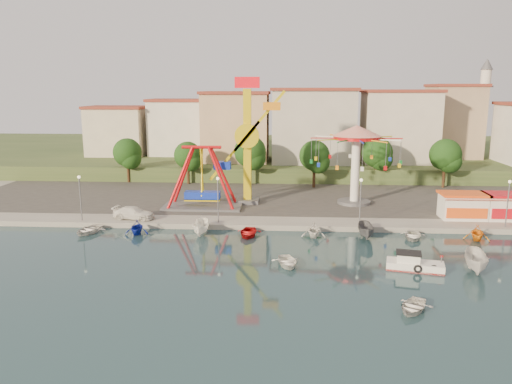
# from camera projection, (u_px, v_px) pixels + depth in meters

# --- Properties ---
(ground) EXTENTS (200.00, 200.00, 0.00)m
(ground) POSITION_uv_depth(u_px,v_px,m) (289.00, 269.00, 44.05)
(ground) COLOR #142B37
(ground) RESTS_ON ground
(quay_deck) EXTENTS (200.00, 100.00, 0.60)m
(quay_deck) POSITION_uv_depth(u_px,v_px,m) (288.00, 163.00, 104.58)
(quay_deck) COLOR #9E998E
(quay_deck) RESTS_ON ground
(asphalt_pad) EXTENTS (90.00, 28.00, 0.01)m
(asphalt_pad) POSITION_uv_depth(u_px,v_px,m) (288.00, 193.00, 73.24)
(asphalt_pad) COLOR #4C4944
(asphalt_pad) RESTS_ON quay_deck
(hill_terrace) EXTENTS (200.00, 60.00, 3.00)m
(hill_terrace) POSITION_uv_depth(u_px,v_px,m) (288.00, 154.00, 109.22)
(hill_terrace) COLOR #384C26
(hill_terrace) RESTS_ON ground
(pirate_ship_ride) EXTENTS (10.00, 5.00, 8.00)m
(pirate_ship_ride) POSITION_uv_depth(u_px,v_px,m) (202.00, 178.00, 63.52)
(pirate_ship_ride) COLOR #59595E
(pirate_ship_ride) RESTS_ON quay_deck
(kamikaze_tower) EXTENTS (6.71, 3.10, 16.50)m
(kamikaze_tower) POSITION_uv_depth(u_px,v_px,m) (250.00, 144.00, 65.20)
(kamikaze_tower) COLOR #59595E
(kamikaze_tower) RESTS_ON quay_deck
(wave_swinger) EXTENTS (11.60, 11.60, 10.40)m
(wave_swinger) POSITION_uv_depth(u_px,v_px,m) (356.00, 147.00, 64.90)
(wave_swinger) COLOR #59595E
(wave_swinger) RESTS_ON quay_deck
(booth_left) EXTENTS (5.40, 3.78, 3.08)m
(booth_left) POSITION_uv_depth(u_px,v_px,m) (463.00, 206.00, 58.51)
(booth_left) COLOR white
(booth_left) RESTS_ON quay_deck
(booth_mid) EXTENTS (5.40, 3.78, 3.08)m
(booth_mid) POSITION_uv_depth(u_px,v_px,m) (507.00, 206.00, 58.21)
(booth_mid) COLOR white
(booth_mid) RESTS_ON quay_deck
(lamp_post_0) EXTENTS (0.14, 0.14, 5.00)m
(lamp_post_0) POSITION_uv_depth(u_px,v_px,m) (81.00, 199.00, 57.54)
(lamp_post_0) COLOR #59595E
(lamp_post_0) RESTS_ON quay_deck
(lamp_post_1) EXTENTS (0.14, 0.14, 5.00)m
(lamp_post_1) POSITION_uv_depth(u_px,v_px,m) (218.00, 201.00, 56.59)
(lamp_post_1) COLOR #59595E
(lamp_post_1) RESTS_ON quay_deck
(lamp_post_2) EXTENTS (0.14, 0.14, 5.00)m
(lamp_post_2) POSITION_uv_depth(u_px,v_px,m) (360.00, 203.00, 55.65)
(lamp_post_2) COLOR #59595E
(lamp_post_2) RESTS_ON quay_deck
(lamp_post_3) EXTENTS (0.14, 0.14, 5.00)m
(lamp_post_3) POSITION_uv_depth(u_px,v_px,m) (507.00, 205.00, 54.70)
(lamp_post_3) COLOR #59595E
(lamp_post_3) RESTS_ON quay_deck
(tree_0) EXTENTS (4.60, 4.60, 7.19)m
(tree_0) POSITION_uv_depth(u_px,v_px,m) (127.00, 153.00, 80.61)
(tree_0) COLOR #382314
(tree_0) RESTS_ON quay_deck
(tree_1) EXTENTS (4.35, 4.35, 6.80)m
(tree_1) POSITION_uv_depth(u_px,v_px,m) (188.00, 155.00, 79.35)
(tree_1) COLOR #382314
(tree_1) RESTS_ON quay_deck
(tree_2) EXTENTS (5.02, 5.02, 7.85)m
(tree_2) POSITION_uv_depth(u_px,v_px,m) (250.00, 152.00, 78.19)
(tree_2) COLOR #382314
(tree_2) RESTS_ON quay_deck
(tree_3) EXTENTS (4.68, 4.68, 7.32)m
(tree_3) POSITION_uv_depth(u_px,v_px,m) (314.00, 156.00, 76.26)
(tree_3) COLOR #382314
(tree_3) RESTS_ON quay_deck
(tree_4) EXTENTS (4.86, 4.86, 7.60)m
(tree_4) POSITION_uv_depth(u_px,v_px,m) (377.00, 152.00, 78.56)
(tree_4) COLOR #382314
(tree_4) RESTS_ON quay_deck
(tree_5) EXTENTS (4.83, 4.83, 7.54)m
(tree_5) POSITION_uv_depth(u_px,v_px,m) (445.00, 155.00, 76.20)
(tree_5) COLOR #382314
(tree_5) RESTS_ON quay_deck
(building_0) EXTENTS (9.26, 9.53, 11.87)m
(building_0) POSITION_uv_depth(u_px,v_px,m) (102.00, 127.00, 89.22)
(building_0) COLOR beige
(building_0) RESTS_ON hill_terrace
(building_1) EXTENTS (12.33, 9.01, 8.63)m
(building_1) POSITION_uv_depth(u_px,v_px,m) (175.00, 133.00, 94.04)
(building_1) COLOR silver
(building_1) RESTS_ON hill_terrace
(building_2) EXTENTS (11.95, 9.28, 11.23)m
(building_2) POSITION_uv_depth(u_px,v_px,m) (245.00, 127.00, 93.56)
(building_2) COLOR tan
(building_2) RESTS_ON hill_terrace
(building_3) EXTENTS (12.59, 10.50, 9.20)m
(building_3) POSITION_uv_depth(u_px,v_px,m) (319.00, 134.00, 89.86)
(building_3) COLOR beige
(building_3) RESTS_ON hill_terrace
(building_4) EXTENTS (10.75, 9.23, 9.24)m
(building_4) POSITION_uv_depth(u_px,v_px,m) (391.00, 133.00, 92.39)
(building_4) COLOR beige
(building_4) RESTS_ON hill_terrace
(building_5) EXTENTS (12.77, 10.96, 11.21)m
(building_5) POSITION_uv_depth(u_px,v_px,m) (468.00, 128.00, 89.57)
(building_5) COLOR tan
(building_5) RESTS_ON hill_terrace
(minaret) EXTENTS (2.80, 2.80, 18.00)m
(minaret) POSITION_uv_depth(u_px,v_px,m) (483.00, 106.00, 92.14)
(minaret) COLOR silver
(minaret) RESTS_ON hill_terrace
(cabin_motorboat) EXTENTS (5.14, 2.84, 1.71)m
(cabin_motorboat) POSITION_uv_depth(u_px,v_px,m) (414.00, 265.00, 43.77)
(cabin_motorboat) COLOR white
(cabin_motorboat) RESTS_ON ground
(rowboat_a) EXTENTS (3.11, 3.88, 0.72)m
(rowboat_a) POSITION_uv_depth(u_px,v_px,m) (287.00, 262.00, 44.80)
(rowboat_a) COLOR white
(rowboat_a) RESTS_ON ground
(rowboat_b) EXTENTS (3.73, 4.08, 0.69)m
(rowboat_b) POSITION_uv_depth(u_px,v_px,m) (413.00, 306.00, 35.65)
(rowboat_b) COLOR silver
(rowboat_b) RESTS_ON ground
(skiff) EXTENTS (2.85, 5.04, 1.83)m
(skiff) POSITION_uv_depth(u_px,v_px,m) (476.00, 262.00, 43.14)
(skiff) COLOR silver
(skiff) RESTS_ON ground
(van) EXTENTS (5.15, 2.74, 1.42)m
(van) POSITION_uv_depth(u_px,v_px,m) (134.00, 213.00, 58.53)
(van) COLOR white
(van) RESTS_ON quay_deck
(moored_boat_0) EXTENTS (3.74, 4.45, 0.79)m
(moored_boat_0) POSITION_uv_depth(u_px,v_px,m) (88.00, 230.00, 54.85)
(moored_boat_0) COLOR silver
(moored_boat_0) RESTS_ON ground
(moored_boat_1) EXTENTS (2.83, 3.20, 1.58)m
(moored_boat_1) POSITION_uv_depth(u_px,v_px,m) (137.00, 227.00, 54.44)
(moored_boat_1) COLOR #1222A2
(moored_boat_1) RESTS_ON ground
(moored_boat_2) EXTENTS (1.73, 4.30, 1.64)m
(moored_boat_2) POSITION_uv_depth(u_px,v_px,m) (201.00, 228.00, 54.02)
(moored_boat_2) COLOR white
(moored_boat_2) RESTS_ON ground
(moored_boat_3) EXTENTS (2.89, 3.90, 0.78)m
(moored_boat_3) POSITION_uv_depth(u_px,v_px,m) (248.00, 233.00, 53.80)
(moored_boat_3) COLOR #B20E10
(moored_boat_3) RESTS_ON ground
(moored_boat_4) EXTENTS (2.86, 3.25, 1.61)m
(moored_boat_4) POSITION_uv_depth(u_px,v_px,m) (314.00, 230.00, 53.30)
(moored_boat_4) COLOR silver
(moored_boat_4) RESTS_ON ground
(moored_boat_5) EXTENTS (1.73, 4.26, 1.62)m
(moored_boat_5) POSITION_uv_depth(u_px,v_px,m) (366.00, 231.00, 52.97)
(moored_boat_5) COLOR #59585D
(moored_boat_5) RESTS_ON ground
(moored_boat_6) EXTENTS (3.42, 4.15, 0.75)m
(moored_boat_6) POSITION_uv_depth(u_px,v_px,m) (413.00, 236.00, 52.77)
(moored_boat_6) COLOR silver
(moored_boat_6) RESTS_ON ground
(moored_boat_7) EXTENTS (3.46, 3.73, 1.62)m
(moored_boat_7) POSITION_uv_depth(u_px,v_px,m) (477.00, 233.00, 52.29)
(moored_boat_7) COLOR orange
(moored_boat_7) RESTS_ON ground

